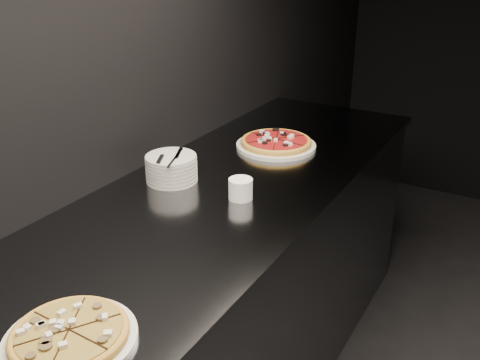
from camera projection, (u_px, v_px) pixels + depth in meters
The scene contains 7 objects.
wall_left at pixel (121, 42), 1.81m from camera, with size 0.02×5.00×2.80m, color black.
counter at pixel (218, 302), 2.03m from camera, with size 0.74×2.44×0.92m.
pizza_mushroom at pixel (70, 335), 1.14m from camera, with size 0.29×0.29×0.03m.
pizza_tomato at pixel (276, 143), 2.24m from camera, with size 0.34×0.34×0.04m.
plate_stack at pixel (171, 168), 1.92m from camera, with size 0.18×0.18×0.10m.
cutlery at pixel (170, 157), 1.88m from camera, with size 0.07×0.19×0.01m.
ramekin at pixel (241, 188), 1.78m from camera, with size 0.08×0.08×0.07m.
Camera 1 is at (-1.22, -1.40, 1.71)m, focal length 40.00 mm.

